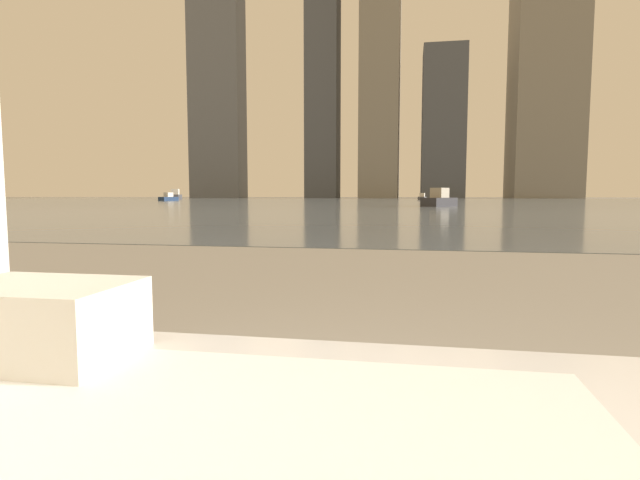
{
  "coord_description": "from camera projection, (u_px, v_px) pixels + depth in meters",
  "views": [
    {
      "loc": [
        0.51,
        0.1,
        0.76
      ],
      "look_at": [
        0.04,
        2.64,
        0.52
      ],
      "focal_mm": 28.0,
      "sensor_mm": 36.0,
      "label": 1
    }
  ],
  "objects": [
    {
      "name": "towel_stack",
      "position": [
        40.0,
        321.0,
        0.79
      ],
      "size": [
        0.28,
        0.2,
        0.12
      ],
      "color": "silver",
      "rests_on": "bathtub"
    },
    {
      "name": "harbor_water",
      "position": [
        407.0,
        201.0,
        60.8
      ],
      "size": [
        180.0,
        110.0,
        0.01
      ],
      "color": "slate",
      "rests_on": "ground_plane"
    },
    {
      "name": "harbor_boat_0",
      "position": [
        439.0,
        200.0,
        32.32
      ],
      "size": [
        2.49,
        3.33,
        1.2
      ],
      "color": "#2D2D33",
      "rests_on": "harbor_water"
    },
    {
      "name": "harbor_boat_1",
      "position": [
        175.0,
        196.0,
        82.17
      ],
      "size": [
        2.92,
        4.81,
        1.71
      ],
      "color": "#4C4C51",
      "rests_on": "harbor_water"
    },
    {
      "name": "harbor_boat_2",
      "position": [
        169.0,
        198.0,
        63.23
      ],
      "size": [
        1.55,
        2.92,
        1.04
      ],
      "color": "navy",
      "rests_on": "harbor_water"
    },
    {
      "name": "harbor_boat_3",
      "position": [
        422.0,
        197.0,
        73.34
      ],
      "size": [
        1.33,
        2.84,
        1.02
      ],
      "color": "#4C4C51",
      "rests_on": "harbor_water"
    },
    {
      "name": "skyline_tower_0",
      "position": [
        217.0,
        80.0,
        121.42
      ],
      "size": [
        12.62,
        6.93,
        57.06
      ],
      "color": "slate",
      "rests_on": "ground_plane"
    },
    {
      "name": "skyline_tower_1",
      "position": [
        323.0,
        59.0,
        116.39
      ],
      "size": [
        7.54,
        7.23,
        64.67
      ],
      "color": "#4C515B",
      "rests_on": "ground_plane"
    },
    {
      "name": "skyline_tower_2",
      "position": [
        381.0,
        33.0,
        113.51
      ],
      "size": [
        8.71,
        13.8,
        74.96
      ],
      "color": "gray",
      "rests_on": "ground_plane"
    },
    {
      "name": "skyline_tower_3",
      "position": [
        443.0,
        124.0,
        112.85
      ],
      "size": [
        9.41,
        11.52,
        33.26
      ],
      "color": "#4C515B",
      "rests_on": "ground_plane"
    },
    {
      "name": "skyline_tower_4",
      "position": [
        548.0,
        25.0,
        107.15
      ],
      "size": [
        13.95,
        13.55,
        74.15
      ],
      "color": "gray",
      "rests_on": "ground_plane"
    }
  ]
}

